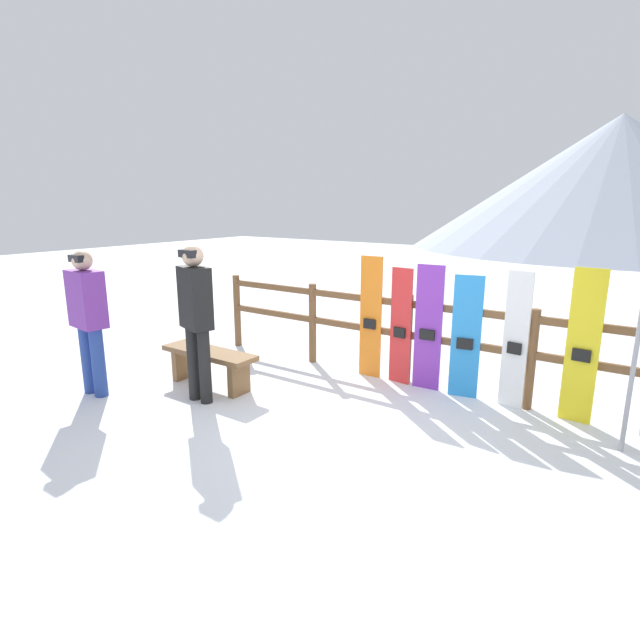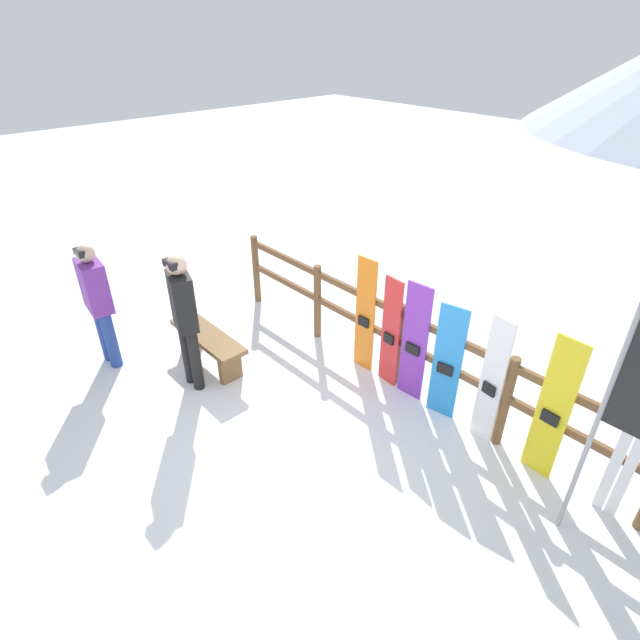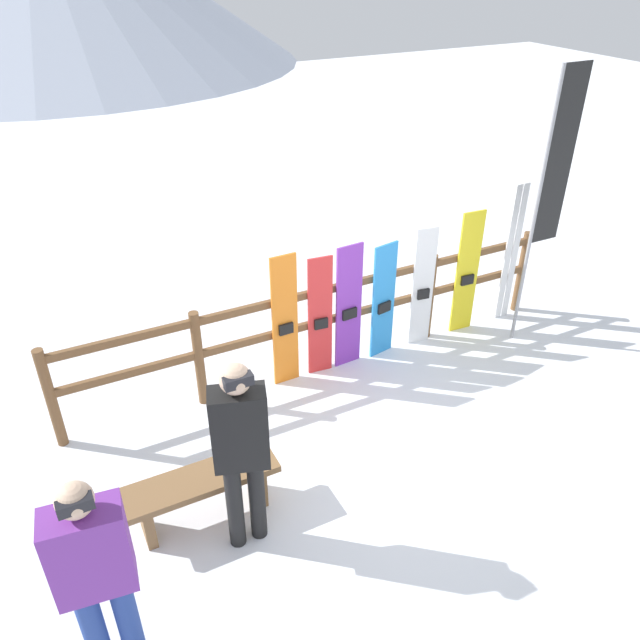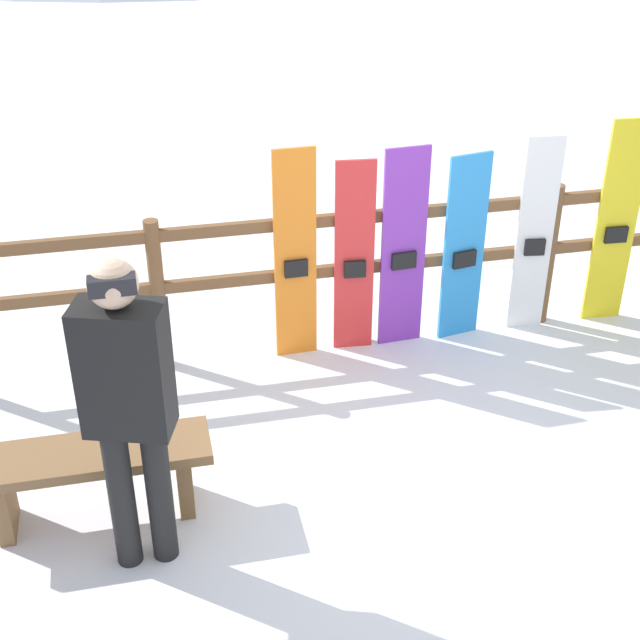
% 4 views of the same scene
% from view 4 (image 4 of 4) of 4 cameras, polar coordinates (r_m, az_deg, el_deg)
% --- Properties ---
extents(ground_plane, '(40.00, 40.00, 0.00)m').
position_cam_4_polar(ground_plane, '(5.16, 7.39, -10.92)').
color(ground_plane, white).
extents(fence, '(5.69, 0.10, 1.08)m').
position_cam_4_polar(fence, '(6.14, 2.69, 3.85)').
color(fence, brown).
rests_on(fence, ground).
extents(bench, '(1.26, 0.36, 0.44)m').
position_cam_4_polar(bench, '(4.92, -14.36, -9.18)').
color(bench, brown).
rests_on(bench, ground).
extents(person_black, '(0.45, 0.34, 1.71)m').
position_cam_4_polar(person_black, '(4.21, -12.21, -4.86)').
color(person_black, black).
rests_on(person_black, ground).
extents(snowboard_orange, '(0.29, 0.06, 1.51)m').
position_cam_4_polar(snowboard_orange, '(5.94, -1.59, 4.04)').
color(snowboard_orange, orange).
rests_on(snowboard_orange, ground).
extents(snowboard_red, '(0.27, 0.07, 1.40)m').
position_cam_4_polar(snowboard_red, '(6.05, 2.20, 3.94)').
color(snowboard_red, red).
rests_on(snowboard_red, ground).
extents(snowboard_purple, '(0.32, 0.07, 1.46)m').
position_cam_4_polar(snowboard_purple, '(6.13, 5.36, 4.49)').
color(snowboard_purple, purple).
rests_on(snowboard_purple, ground).
extents(snowboard_blue, '(0.32, 0.10, 1.38)m').
position_cam_4_polar(snowboard_blue, '(6.28, 9.20, 4.49)').
color(snowboard_blue, '#288CE0').
rests_on(snowboard_blue, ground).
extents(snowboard_white, '(0.26, 0.08, 1.46)m').
position_cam_4_polar(snowboard_white, '(6.47, 13.57, 5.20)').
color(snowboard_white, white).
rests_on(snowboard_white, ground).
extents(snowboard_yellow, '(0.30, 0.07, 1.54)m').
position_cam_4_polar(snowboard_yellow, '(6.73, 18.42, 5.85)').
color(snowboard_yellow, yellow).
rests_on(snowboard_yellow, ground).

